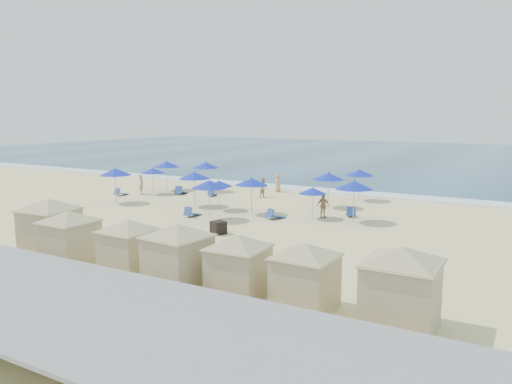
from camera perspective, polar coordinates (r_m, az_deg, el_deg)
ground at (r=30.27m, az=-4.90°, el=-3.62°), size 160.00×160.00×0.00m
ocean at (r=81.29m, az=17.82°, el=3.88°), size 160.00×80.00×0.06m
surf_line at (r=43.68m, az=6.76°, el=0.28°), size 160.00×2.50×0.08m
seawall at (r=20.88m, az=-26.77°, el=-8.48°), size 160.00×6.10×1.22m
trash_bin at (r=27.62m, az=-4.32°, el=-4.08°), size 0.93×0.93×0.71m
cabana_0 at (r=25.33m, az=-22.53°, el=-2.90°), size 4.61×4.61×2.91m
cabana_1 at (r=23.17m, az=-20.54°, el=-4.19°), size 4.25×4.25×2.66m
cabana_2 at (r=21.00m, az=-14.34°, el=-5.37°), size 4.09×4.09×2.57m
cabana_3 at (r=19.06m, az=-8.95°, el=-6.30°), size 4.39×4.39×2.77m
cabana_4 at (r=17.94m, az=-2.04°, el=-7.58°), size 4.06×4.06×2.55m
cabana_5 at (r=16.92m, az=5.68°, el=-8.65°), size 4.06×4.06×2.55m
cabana_6 at (r=15.94m, az=16.30°, el=-9.36°), size 4.59×4.59×2.88m
umbrella_0 at (r=41.86m, az=-11.71°, el=2.42°), size 1.98×1.98×2.26m
umbrella_1 at (r=38.23m, az=-15.80°, el=2.24°), size 2.36×2.36×2.69m
umbrella_2 at (r=43.87m, az=-10.18°, el=3.14°), size 2.28×2.28×2.59m
umbrella_3 at (r=35.80m, az=-7.07°, el=1.89°), size 2.25×2.25×2.56m
umbrella_4 at (r=42.62m, az=-5.78°, el=3.08°), size 2.28×2.28×2.60m
umbrella_5 at (r=34.20m, az=-4.25°, el=0.96°), size 1.86×1.86×2.12m
umbrella_6 at (r=31.00m, az=-5.34°, el=0.89°), size 2.28×2.28×2.59m
umbrella_7 at (r=35.36m, az=8.29°, el=1.79°), size 2.26×2.26×2.57m
umbrella_8 at (r=32.69m, az=-0.53°, el=1.19°), size 2.19×2.19×2.49m
umbrella_9 at (r=38.66m, az=11.76°, el=2.18°), size 2.17×2.17×2.47m
umbrella_10 at (r=31.54m, az=6.49°, el=0.14°), size 1.80×1.80×2.05m
umbrella_11 at (r=30.77m, az=11.16°, el=0.78°), size 2.32×2.32×2.64m
beach_chair_0 at (r=41.90m, az=-15.26°, el=-0.09°), size 0.57×1.21×0.66m
beach_chair_1 at (r=41.45m, az=-8.64°, el=0.08°), size 0.86×1.45×0.75m
beach_chair_2 at (r=40.22m, az=-5.05°, el=-0.19°), size 0.80×1.22×0.62m
beach_chair_3 at (r=32.42m, az=-7.42°, el=-2.39°), size 0.62×1.29×0.69m
beach_chair_4 at (r=31.43m, az=2.07°, el=-2.67°), size 0.99×1.39×0.70m
beach_chair_5 at (r=32.73m, az=10.78°, el=-2.35°), size 1.03×1.41×0.71m
beachgoer_0 at (r=41.99m, az=-12.96°, el=0.84°), size 0.70×0.70×1.64m
beachgoer_1 at (r=39.41m, az=0.89°, el=0.50°), size 0.83×0.92×1.57m
beachgoer_2 at (r=31.94m, az=7.67°, el=-1.57°), size 0.84×0.97×1.57m
beachgoer_3 at (r=42.32m, az=2.52°, el=1.11°), size 0.75×0.92×1.63m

